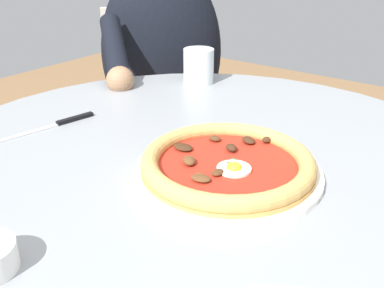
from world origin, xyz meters
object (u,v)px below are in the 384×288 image
at_px(cafe_chair_diner, 160,104).
at_px(pizza_on_plate, 227,165).
at_px(water_glass, 199,68).
at_px(dining_table, 201,220).
at_px(diner_person, 163,114).
at_px(steak_knife, 62,122).

bearing_deg(cafe_chair_diner, pizza_on_plate, -132.43).
bearing_deg(water_glass, pizza_on_plate, -138.59).
relative_size(dining_table, cafe_chair_diner, 1.24).
height_order(water_glass, cafe_chair_diner, cafe_chair_diner).
height_order(pizza_on_plate, diner_person, diner_person).
relative_size(pizza_on_plate, steak_knife, 1.52).
height_order(steak_knife, cafe_chair_diner, cafe_chair_diner).
xyz_separation_m(water_glass, diner_person, (0.16, 0.26, -0.23)).
distance_m(water_glass, cafe_chair_diner, 0.51).
relative_size(dining_table, pizza_on_plate, 3.49).
relative_size(pizza_on_plate, cafe_chair_diner, 0.36).
xyz_separation_m(dining_table, cafe_chair_diner, (0.61, 0.62, -0.09)).
distance_m(pizza_on_plate, diner_person, 0.81).
bearing_deg(dining_table, cafe_chair_diner, 45.66).
distance_m(dining_table, water_glass, 0.46).
relative_size(water_glass, cafe_chair_diner, 0.10).
bearing_deg(dining_table, pizza_on_plate, -106.48).
xyz_separation_m(steak_knife, cafe_chair_diner, (0.65, 0.30, -0.22)).
distance_m(pizza_on_plate, steak_knife, 0.38).
xyz_separation_m(pizza_on_plate, cafe_chair_diner, (0.62, 0.68, -0.23)).
bearing_deg(dining_table, diner_person, 45.80).
distance_m(pizza_on_plate, cafe_chair_diner, 0.95).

